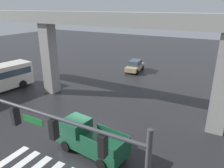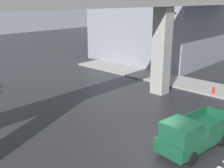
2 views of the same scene
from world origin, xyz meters
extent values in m
plane|color=#232326|center=(0.00, 0.00, 0.00)|extent=(120.00, 120.00, 0.00)
cube|color=silver|center=(-2.75, -4.87, 0.01)|extent=(0.55, 2.80, 0.01)
cube|color=silver|center=(-1.65, -4.87, 0.01)|extent=(0.55, 2.80, 0.01)
cube|color=gray|center=(0.00, 5.50, 8.43)|extent=(48.67, 1.92, 1.20)
cube|color=gray|center=(-8.76, 5.50, 3.92)|extent=(1.30, 1.30, 7.83)
cube|color=gray|center=(8.76, 5.50, 3.92)|extent=(1.30, 1.30, 7.83)
cube|color=#14472D|center=(1.64, -1.67, 0.78)|extent=(5.29, 2.49, 0.80)
cube|color=#14472D|center=(0.20, -1.50, 1.63)|extent=(1.89, 1.94, 0.90)
cube|color=#3F5160|center=(-0.26, -1.44, 1.63)|extent=(0.30, 1.67, 0.77)
cube|color=#14472D|center=(2.68, -2.67, 1.48)|extent=(2.65, 0.41, 0.60)
cube|color=#14472D|center=(2.89, -0.93, 1.48)|extent=(2.65, 0.41, 0.60)
cube|color=#14472D|center=(4.13, -1.96, 1.48)|extent=(0.30, 1.75, 0.60)
cylinder|color=black|center=(-0.03, -2.38, 0.38)|extent=(0.79, 0.37, 0.76)
cylinder|color=black|center=(0.18, -0.58, 0.38)|extent=(0.79, 0.37, 0.76)
cylinder|color=black|center=(3.11, -2.75, 0.38)|extent=(0.79, 0.37, 0.76)
cylinder|color=black|center=(3.32, -0.96, 0.38)|extent=(0.79, 0.37, 0.76)
cube|color=#2D3D4C|center=(-13.81, 6.33, 1.98)|extent=(2.24, 0.38, 1.49)
cylinder|color=black|center=(-15.24, 4.93, 0.48)|extent=(0.48, 1.00, 0.96)
cylinder|color=black|center=(-12.81, 4.60, 0.48)|extent=(0.48, 1.00, 0.96)
cube|color=tan|center=(-3.63, 17.94, 0.64)|extent=(2.09, 4.42, 0.64)
cube|color=#384756|center=(-3.63, 18.04, 1.34)|extent=(1.67, 2.35, 0.76)
cylinder|color=black|center=(-2.66, 16.68, 0.32)|extent=(0.29, 0.66, 0.64)
cylinder|color=black|center=(-4.38, 16.54, 0.32)|extent=(0.29, 0.66, 0.64)
cylinder|color=black|center=(-2.87, 19.33, 0.32)|extent=(0.29, 0.66, 0.64)
cylinder|color=black|center=(-4.59, 19.20, 0.32)|extent=(0.29, 0.66, 0.64)
cylinder|color=#38383D|center=(1.84, -6.66, 5.60)|extent=(10.80, 0.14, 0.14)
cube|color=black|center=(5.64, -6.66, 5.08)|extent=(0.24, 0.32, 0.84)
sphere|color=green|center=(5.64, -6.66, 4.82)|extent=(0.17, 0.17, 0.17)
cube|color=black|center=(3.44, -6.66, 5.08)|extent=(0.24, 0.32, 0.84)
sphere|color=green|center=(3.44, -6.66, 4.82)|extent=(0.17, 0.17, 0.17)
cube|color=black|center=(1.24, -6.66, 5.08)|extent=(0.24, 0.32, 0.84)
sphere|color=green|center=(1.24, -6.66, 4.82)|extent=(0.17, 0.17, 0.17)
cube|color=#19722D|center=(2.32, -6.66, 5.15)|extent=(1.10, 0.04, 0.28)
camera|label=1|loc=(8.87, -11.85, 9.51)|focal=34.62mm
camera|label=2|loc=(-12.11, -7.94, 8.35)|focal=44.04mm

